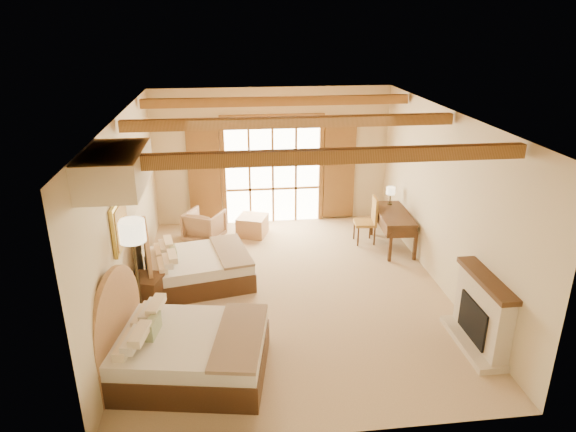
{
  "coord_description": "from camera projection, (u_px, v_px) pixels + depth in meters",
  "views": [
    {
      "loc": [
        -1.04,
        -8.18,
        4.67
      ],
      "look_at": [
        -0.03,
        0.2,
        1.38
      ],
      "focal_mm": 32.0,
      "sensor_mm": 36.0,
      "label": 1
    }
  ],
  "objects": [
    {
      "name": "wall_right",
      "position": [
        445.0,
        202.0,
        9.1
      ],
      "size": [
        0.0,
        7.0,
        7.0
      ],
      "primitive_type": "plane",
      "rotation": [
        1.57,
        0.0,
        -1.57
      ],
      "color": "beige",
      "rests_on": "ground"
    },
    {
      "name": "ceiling",
      "position": [
        291.0,
        115.0,
        8.21
      ],
      "size": [
        7.0,
        7.0,
        0.0
      ],
      "primitive_type": "plane",
      "rotation": [
        3.14,
        0.0,
        0.0
      ],
      "color": "#B27135",
      "rests_on": "ground"
    },
    {
      "name": "desk_chair",
      "position": [
        366.0,
        229.0,
        11.26
      ],
      "size": [
        0.49,
        0.49,
        1.04
      ],
      "rotation": [
        0.0,
        0.0,
        -0.09
      ],
      "color": "#A47537",
      "rests_on": "floor"
    },
    {
      "name": "wall_back",
      "position": [
        272.0,
        157.0,
        12.03
      ],
      "size": [
        5.5,
        0.0,
        5.5
      ],
      "primitive_type": "plane",
      "rotation": [
        1.57,
        0.0,
        0.0
      ],
      "color": "beige",
      "rests_on": "ground"
    },
    {
      "name": "french_doors",
      "position": [
        273.0,
        172.0,
        12.1
      ],
      "size": [
        3.95,
        0.08,
        2.6
      ],
      "color": "white",
      "rests_on": "ground"
    },
    {
      "name": "painting",
      "position": [
        120.0,
        224.0,
        7.74
      ],
      "size": [
        0.06,
        0.95,
        0.75
      ],
      "color": "gold",
      "rests_on": "wall_left"
    },
    {
      "name": "nightstand",
      "position": [
        148.0,
        293.0,
        8.68
      ],
      "size": [
        0.63,
        0.63,
        0.6
      ],
      "primitive_type": "cube",
      "rotation": [
        0.0,
        0.0,
        -0.3
      ],
      "color": "#442B19",
      "rests_on": "floor"
    },
    {
      "name": "fireplace",
      "position": [
        481.0,
        316.0,
        7.63
      ],
      "size": [
        0.46,
        1.4,
        1.16
      ],
      "color": "beige",
      "rests_on": "ground"
    },
    {
      "name": "canopy_valance",
      "position": [
        115.0,
        169.0,
        6.19
      ],
      "size": [
        0.7,
        1.4,
        0.45
      ],
      "primitive_type": "cube",
      "color": "#F5DDC0",
      "rests_on": "ceiling"
    },
    {
      "name": "desk",
      "position": [
        393.0,
        229.0,
        11.0
      ],
      "size": [
        0.73,
        1.51,
        0.79
      ],
      "rotation": [
        0.0,
        0.0,
        -0.07
      ],
      "color": "#442B19",
      "rests_on": "floor"
    },
    {
      "name": "floor_lamp",
      "position": [
        133.0,
        238.0,
        7.63
      ],
      "size": [
        0.4,
        0.4,
        1.87
      ],
      "color": "#362C1A",
      "rests_on": "floor"
    },
    {
      "name": "bed_far",
      "position": [
        191.0,
        265.0,
        9.48
      ],
      "size": [
        2.13,
        1.75,
        1.23
      ],
      "rotation": [
        0.0,
        0.0,
        0.2
      ],
      "color": "#442B19",
      "rests_on": "floor"
    },
    {
      "name": "floor",
      "position": [
        291.0,
        290.0,
        9.38
      ],
      "size": [
        7.0,
        7.0,
        0.0
      ],
      "primitive_type": "plane",
      "color": "tan",
      "rests_on": "ground"
    },
    {
      "name": "bed_near",
      "position": [
        178.0,
        348.0,
        7.04
      ],
      "size": [
        2.33,
        1.9,
        1.37
      ],
      "rotation": [
        0.0,
        0.0,
        -0.17
      ],
      "color": "#442B19",
      "rests_on": "floor"
    },
    {
      "name": "ceiling_beams",
      "position": [
        291.0,
        122.0,
        8.26
      ],
      "size": [
        5.39,
        4.6,
        0.18
      ],
      "primitive_type": null,
      "color": "#976435",
      "rests_on": "ceiling"
    },
    {
      "name": "wall_left",
      "position": [
        126.0,
        215.0,
        8.49
      ],
      "size": [
        0.0,
        7.0,
        7.0
      ],
      "primitive_type": "plane",
      "rotation": [
        1.57,
        0.0,
        1.57
      ],
      "color": "beige",
      "rests_on": "ground"
    },
    {
      "name": "armchair",
      "position": [
        205.0,
        226.0,
        11.33
      ],
      "size": [
        1.01,
        1.02,
        0.7
      ],
      "primitive_type": "imported",
      "rotation": [
        0.0,
        0.0,
        -3.61
      ],
      "color": "#A07655",
      "rests_on": "floor"
    },
    {
      "name": "desk_lamp",
      "position": [
        391.0,
        191.0,
        11.24
      ],
      "size": [
        0.2,
        0.2,
        0.39
      ],
      "color": "#362C1A",
      "rests_on": "desk"
    },
    {
      "name": "ottoman",
      "position": [
        252.0,
        225.0,
        11.69
      ],
      "size": [
        0.79,
        0.79,
        0.45
      ],
      "primitive_type": "cube",
      "rotation": [
        0.0,
        0.0,
        -0.35
      ],
      "color": "tan",
      "rests_on": "floor"
    }
  ]
}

